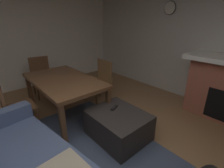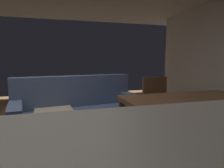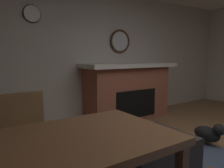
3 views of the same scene
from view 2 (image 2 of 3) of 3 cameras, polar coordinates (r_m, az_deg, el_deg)
The scene contains 8 objects.
floor at distance 2.86m, azimuth -18.88°, elevation -18.55°, with size 9.24×9.24×0.00m, color olive.
area_rug at distance 2.71m, azimuth -4.75°, elevation -19.54°, with size 2.60×2.00×0.01m, color #3D475B.
couch at distance 3.26m, azimuth -9.57°, elevation -8.98°, with size 2.15×1.22×0.95m.
ottoman_coffee_table at distance 2.04m, azimuth -0.75°, elevation -22.37°, with size 0.88×0.72×0.43m, color #2D2826.
tv_remote at distance 1.94m, azimuth 4.08°, elevation -16.60°, with size 0.05×0.16×0.02m, color black.
dining_table at distance 2.66m, azimuth 22.40°, elevation -5.52°, with size 1.69×0.96×0.74m.
dining_chair_north at distance 3.39m, azimuth 13.09°, elevation -4.97°, with size 0.46×0.46×0.93m.
potted_plant at distance 4.78m, azimuth 20.19°, elevation -4.95°, with size 0.31×0.31×0.48m.
Camera 2 is at (0.16, -2.59, 1.22)m, focal length 31.26 mm.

